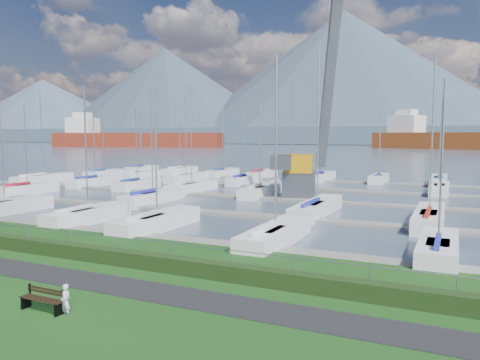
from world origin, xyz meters
The scene contains 13 objects.
path centered at (0.00, -3.00, 0.01)m, with size 160.00×2.00×0.04m, color black.
water centered at (0.00, 260.00, -0.40)m, with size 800.00×540.00×0.20m, color #435263.
hedge centered at (0.00, -0.40, 0.35)m, with size 80.00×0.70×0.70m, color #1C3011.
fence centered at (0.00, 0.00, 1.20)m, with size 0.04×0.04×80.00m, color gray.
foothill centered at (0.00, 330.00, 6.00)m, with size 900.00×80.00×12.00m, color #4A5C6C.
mountains centered at (7.35, 404.62, 46.68)m, with size 1190.00×360.00×115.00m.
docks centered at (0.00, 26.00, -0.22)m, with size 90.00×41.60×0.25m.
bench_right centered at (0.86, -6.27, 0.42)m, with size 1.80×0.44×0.85m.
person centered at (1.79, -6.17, 0.61)m, with size 0.44×0.29×1.21m, color silver.
crane centered at (-0.20, 29.04, 5.33)m, with size 6.94×13.14×22.35m.
cargo_ship_west centered at (-151.53, 194.06, 3.59)m, with size 95.80×41.12×21.50m.
cargo_ship_mid centered at (16.96, 222.04, 3.61)m, with size 93.34×48.93×21.50m.
sailboat_fleet centered at (-3.54, 28.65, 5.44)m, with size 75.56×49.66×13.39m.
Camera 1 is at (13.77, -17.78, 6.14)m, focal length 35.00 mm.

